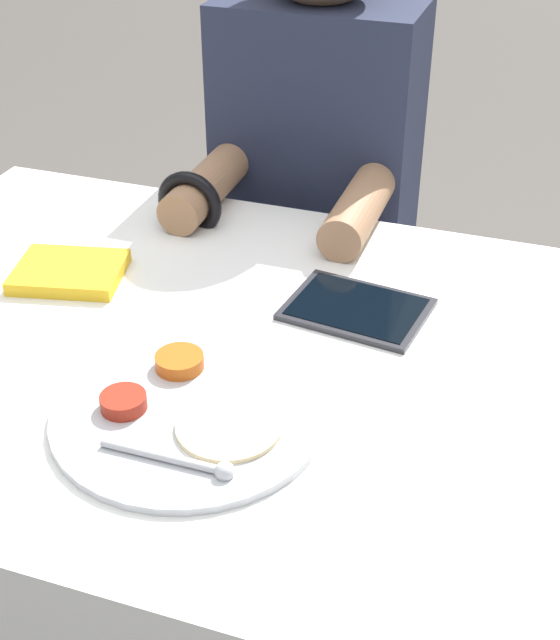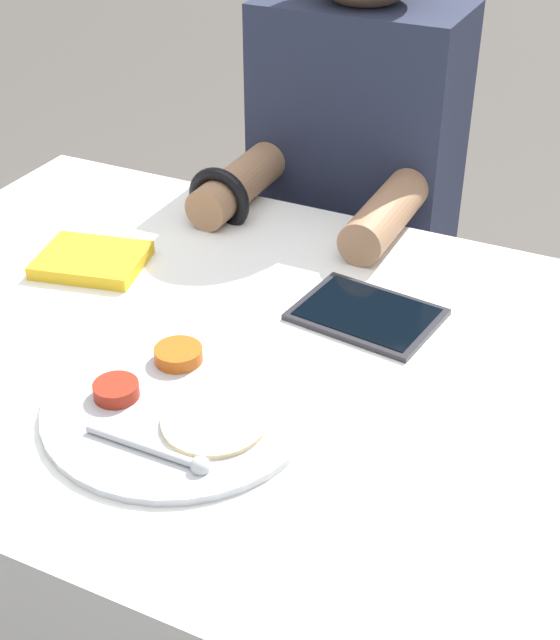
{
  "view_description": "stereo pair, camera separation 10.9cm",
  "coord_description": "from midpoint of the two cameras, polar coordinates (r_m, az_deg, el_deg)",
  "views": [
    {
      "loc": [
        0.4,
        -0.87,
        1.37
      ],
      "look_at": [
        0.11,
        -0.01,
        0.77
      ],
      "focal_mm": 50.0,
      "sensor_mm": 36.0,
      "label": 1
    },
    {
      "loc": [
        0.51,
        -0.83,
        1.37
      ],
      "look_at": [
        0.11,
        -0.01,
        0.77
      ],
      "focal_mm": 50.0,
      "sensor_mm": 36.0,
      "label": 2
    }
  ],
  "objects": [
    {
      "name": "thali_tray",
      "position": [
        1.05,
        -3.53,
        -5.52
      ],
      "size": [
        0.32,
        0.32,
        0.03
      ],
      "color": "#B7BABF",
      "rests_on": "dining_table"
    },
    {
      "name": "person_diner",
      "position": [
        1.7,
        6.45,
        5.26
      ],
      "size": [
        0.36,
        0.44,
        1.21
      ],
      "color": "black",
      "rests_on": "ground_plane"
    },
    {
      "name": "dining_table",
      "position": [
        1.4,
        -1.64,
        -13.27
      ],
      "size": [
        1.11,
        0.83,
        0.71
      ],
      "color": "silver",
      "rests_on": "ground_plane"
    },
    {
      "name": "tablet_device",
      "position": [
        1.22,
        8.15,
        0.29
      ],
      "size": [
        0.2,
        0.16,
        0.01
      ],
      "color": "#28282D",
      "rests_on": "dining_table"
    },
    {
      "name": "red_notebook",
      "position": [
        1.34,
        -9.69,
        3.67
      ],
      "size": [
        0.18,
        0.15,
        0.02
      ],
      "color": "silver",
      "rests_on": "dining_table"
    }
  ]
}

